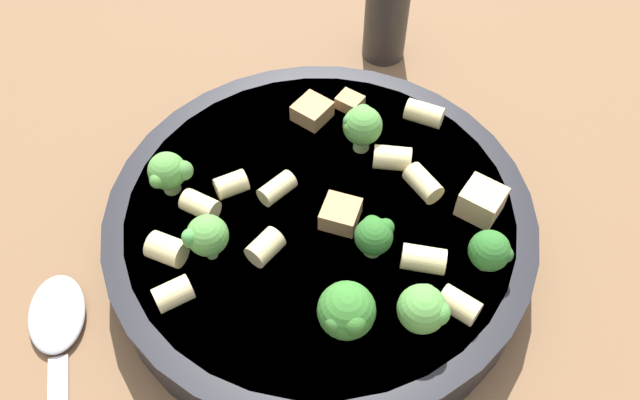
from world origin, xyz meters
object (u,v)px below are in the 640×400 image
Objects in this scene: broccoli_floret_3 at (490,251)px; rigatoni_4 at (459,305)px; broccoli_floret_4 at (424,308)px; broccoli_floret_5 at (347,312)px; rigatoni_6 at (265,247)px; chicken_chunk_1 at (312,111)px; rigatoni_2 at (277,188)px; rigatoni_7 at (424,114)px; chicken_chunk_0 at (340,214)px; rigatoni_3 at (392,158)px; pepper_shaker at (387,7)px; chicken_chunk_2 at (481,201)px; rigatoni_0 at (167,249)px; pasta_bowl at (320,224)px; chicken_chunk_3 at (350,102)px; rigatoni_1 at (200,205)px; spoon at (57,347)px; rigatoni_5 at (231,184)px; broccoli_floret_1 at (361,126)px; broccoli_floret_2 at (169,172)px; broccoli_floret_6 at (374,235)px; rigatoni_8 at (423,259)px; broccoli_floret_0 at (205,235)px; rigatoni_10 at (423,183)px; rigatoni_9 at (173,294)px.

rigatoni_4 is at bearing -61.55° from broccoli_floret_3.
broccoli_floret_5 is at bearing -116.54° from broccoli_floret_4.
rigatoni_6 is 0.89× the size of chicken_chunk_1.
rigatoni_2 is 0.12m from rigatoni_7.
chicken_chunk_0 is at bearing 91.16° from rigatoni_6.
rigatoni_3 is 0.26× the size of pepper_shaker.
chicken_chunk_2 is at bearing 122.63° from broccoli_floret_4.
chicken_chunk_2 is at bearing 72.49° from rigatoni_0.
pasta_bowl is 12.26× the size of chicken_chunk_0.
rigatoni_2 is 1.38× the size of chicken_chunk_3.
spoon is at bearing -75.53° from rigatoni_1.
broccoli_floret_4 is at bearing -24.18° from rigatoni_3.
broccoli_floret_4 is at bearing 44.88° from rigatoni_0.
chicken_chunk_0 is at bearing 44.05° from rigatoni_5.
chicken_chunk_2 is (-0.05, 0.05, 0.00)m from rigatoni_4.
rigatoni_1 is 1.30× the size of chicken_chunk_3.
chicken_chunk_2 is (0.06, 0.03, 0.00)m from rigatoni_3.
broccoli_floret_1 is 0.15m from rigatoni_0.
rigatoni_0 is (-0.11, -0.11, -0.01)m from broccoli_floret_4.
rigatoni_5 is at bearing -65.13° from chicken_chunk_1.
pepper_shaker is (-0.13, 0.16, 0.00)m from rigatoni_2.
broccoli_floret_2 is at bearing -130.45° from chicken_chunk_0.
rigatoni_3 is at bearing 138.83° from broccoli_floret_6.
rigatoni_1 is (-0.13, -0.08, -0.02)m from broccoli_floret_4.
rigatoni_0 is 0.16m from rigatoni_8.
rigatoni_2 reaches higher than pasta_bowl.
rigatoni_5 is (-0.04, 0.03, -0.01)m from broccoli_floret_0.
rigatoni_7 reaches higher than chicken_chunk_3.
rigatoni_6 is at bearing -146.30° from broccoli_floret_4.
rigatoni_10 reaches higher than chicken_chunk_1.
rigatoni_5 is (-0.12, -0.02, -0.01)m from broccoli_floret_5.
rigatoni_6 reaches higher than chicken_chunk_0.
broccoli_floret_0 is at bearing -120.65° from broccoli_floret_3.
rigatoni_8 is (0.08, -0.03, -0.00)m from rigatoni_3.
broccoli_floret_0 is (-0.00, -0.08, 0.04)m from pasta_bowl.
rigatoni_7 reaches higher than spoon.
rigatoni_9 is (0.05, -0.04, 0.00)m from rigatoni_1.
rigatoni_0 is at bearing -119.72° from broccoli_floret_3.
rigatoni_1 is 0.15m from rigatoni_8.
broccoli_floret_5 is 1.39× the size of rigatoni_10.
rigatoni_4 and rigatoni_7 have the same top height.
rigatoni_9 is 0.17m from chicken_chunk_1.
rigatoni_9 is 0.86× the size of chicken_chunk_2.
rigatoni_5 is 0.15m from spoon.
chicken_chunk_0 is at bearing 35.28° from rigatoni_2.
broccoli_floret_3 is 1.42× the size of rigatoni_6.
chicken_chunk_2 is 0.28m from spoon.
broccoli_floret_2 is at bearing -159.56° from broccoli_floret_5.
chicken_chunk_3 is at bearing -177.50° from rigatoni_10.
rigatoni_6 is 0.82× the size of rigatoni_10.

